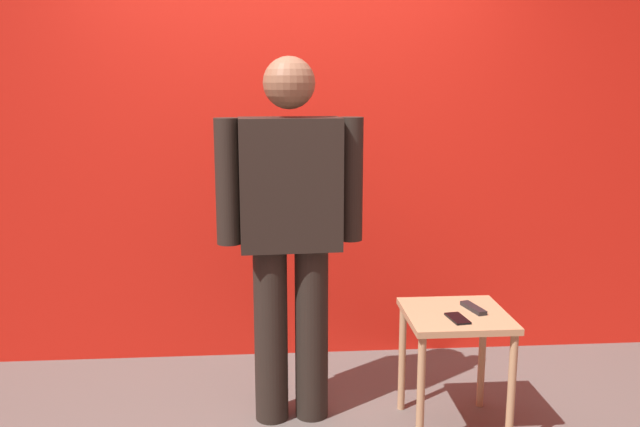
{
  "coord_description": "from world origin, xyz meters",
  "views": [
    {
      "loc": [
        -0.1,
        -2.66,
        1.63
      ],
      "look_at": [
        0.15,
        0.55,
        0.99
      ],
      "focal_mm": 36.75,
      "sensor_mm": 36.0,
      "label": 1
    }
  ],
  "objects_px": {
    "tv_remote": "(473,308)",
    "standing_person": "(290,224)",
    "side_table": "(455,333)",
    "cell_phone": "(458,318)"
  },
  "relations": [
    {
      "from": "standing_person",
      "to": "side_table",
      "type": "height_order",
      "value": "standing_person"
    },
    {
      "from": "tv_remote",
      "to": "cell_phone",
      "type": "bearing_deg",
      "value": -146.71
    },
    {
      "from": "side_table",
      "to": "tv_remote",
      "type": "relative_size",
      "value": 3.45
    },
    {
      "from": "standing_person",
      "to": "tv_remote",
      "type": "distance_m",
      "value": 0.95
    },
    {
      "from": "side_table",
      "to": "cell_phone",
      "type": "distance_m",
      "value": 0.14
    },
    {
      "from": "tv_remote",
      "to": "standing_person",
      "type": "bearing_deg",
      "value": 156.18
    },
    {
      "from": "cell_phone",
      "to": "tv_remote",
      "type": "height_order",
      "value": "tv_remote"
    },
    {
      "from": "standing_person",
      "to": "side_table",
      "type": "bearing_deg",
      "value": -12.74
    },
    {
      "from": "standing_person",
      "to": "cell_phone",
      "type": "bearing_deg",
      "value": -19.71
    },
    {
      "from": "standing_person",
      "to": "cell_phone",
      "type": "height_order",
      "value": "standing_person"
    }
  ]
}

